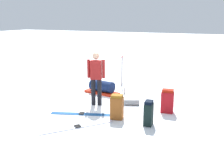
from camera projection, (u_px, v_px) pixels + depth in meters
The scene contains 11 objects.
ground_plane at pixel (112, 105), 8.78m from camera, with size 80.00×80.00×0.00m, color white.
skier_standing at pixel (96, 76), 8.59m from camera, with size 0.31×0.55×1.70m.
ski_pair_near at pixel (82, 114), 7.95m from camera, with size 0.75×1.78×0.05m.
ski_pair_far at pixel (78, 127), 7.02m from camera, with size 1.65×1.36×0.05m.
backpack_large_dark at pixel (167, 101), 8.04m from camera, with size 0.30×0.39×0.70m.
backpack_bright at pixel (117, 107), 7.54m from camera, with size 0.33×0.38×0.69m.
backpack_small_spare at pixel (149, 113), 7.10m from camera, with size 0.33×0.24×0.66m.
ski_poles_planted_near at pixel (122, 69), 11.10m from camera, with size 0.21×0.11×1.22m.
gear_sled at pixel (102, 88), 10.04m from camera, with size 0.64×1.37×0.49m.
sleeping_mat_rolled at pixel (131, 102), 8.76m from camera, with size 0.18×0.18×0.55m, color gray.
thermos_bottle at pixel (124, 91), 10.01m from camera, with size 0.07×0.07×0.26m, color #B5BCBC.
Camera 1 is at (-7.56, -3.58, 2.76)m, focal length 43.83 mm.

